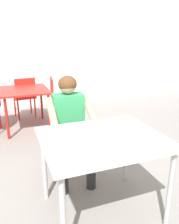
{
  "coord_description": "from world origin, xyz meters",
  "views": [
    {
      "loc": [
        -0.75,
        -1.61,
        1.55
      ],
      "look_at": [
        -0.05,
        0.23,
        0.91
      ],
      "focal_mm": 36.3,
      "sensor_mm": 36.0,
      "label": 1
    }
  ],
  "objects": [
    {
      "name": "back_wall",
      "position": [
        0.0,
        3.86,
        1.7
      ],
      "size": [
        12.0,
        0.12,
        3.4
      ],
      "primitive_type": "cube",
      "color": "white",
      "rests_on": "ground"
    },
    {
      "name": "table_background_red",
      "position": [
        -0.44,
        2.4,
        0.63
      ],
      "size": [
        0.8,
        0.91,
        0.72
      ],
      "color": "red",
      "rests_on": "ground"
    },
    {
      "name": "chair_red_far",
      "position": [
        -0.39,
        2.99,
        0.49
      ],
      "size": [
        0.47,
        0.46,
        0.83
      ],
      "color": "red",
      "rests_on": "ground"
    },
    {
      "name": "chair_foreground",
      "position": [
        -0.1,
        0.89,
        0.49
      ],
      "size": [
        0.42,
        0.45,
        0.86
      ],
      "color": "red",
      "rests_on": "ground"
    },
    {
      "name": "ground_plane",
      "position": [
        0.0,
        0.0,
        -0.03
      ],
      "size": [
        12.0,
        12.0,
        0.05
      ],
      "primitive_type": "cube",
      "color": "gray"
    },
    {
      "name": "thali_tray",
      "position": [
        0.05,
        -0.1,
        0.77
      ],
      "size": [
        0.29,
        0.29,
        0.03
      ],
      "color": "#B7BABF",
      "rests_on": "table_foreground"
    },
    {
      "name": "diner_foreground",
      "position": [
        -0.11,
        0.66,
        0.7
      ],
      "size": [
        0.52,
        0.57,
        1.17
      ],
      "color": "#262626",
      "rests_on": "ground"
    },
    {
      "name": "drinking_cup",
      "position": [
        -0.41,
        0.12,
        0.81
      ],
      "size": [
        0.08,
        0.08,
        0.09
      ],
      "color": "white",
      "rests_on": "table_foreground"
    },
    {
      "name": "chair_red_right",
      "position": [
        0.15,
        2.39,
        0.52
      ],
      "size": [
        0.46,
        0.48,
        0.89
      ],
      "color": "red",
      "rests_on": "ground"
    },
    {
      "name": "table_foreground",
      "position": [
        -0.02,
        -0.02,
        0.68
      ],
      "size": [
        1.02,
        0.85,
        0.76
      ],
      "color": "silver",
      "rests_on": "ground"
    }
  ]
}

